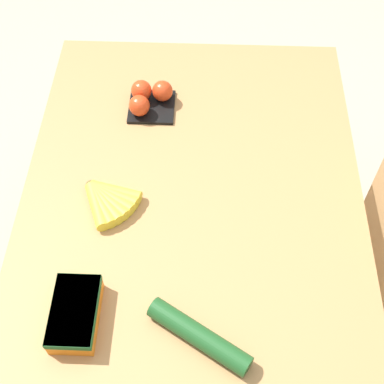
% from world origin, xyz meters
% --- Properties ---
extents(ground_plane, '(12.00, 12.00, 0.00)m').
position_xyz_m(ground_plane, '(0.00, 0.00, 0.00)').
color(ground_plane, '#B7A88E').
extents(dining_table, '(1.32, 0.95, 0.72)m').
position_xyz_m(dining_table, '(0.00, 0.00, 0.63)').
color(dining_table, '#B27F4C').
rests_on(dining_table, ground_plane).
extents(banana_bunch, '(0.16, 0.16, 0.04)m').
position_xyz_m(banana_bunch, '(0.03, -0.23, 0.74)').
color(banana_bunch, brown).
rests_on(banana_bunch, dining_table).
extents(tomato_pack, '(0.14, 0.14, 0.07)m').
position_xyz_m(tomato_pack, '(-0.35, -0.15, 0.76)').
color(tomato_pack, black).
rests_on(tomato_pack, dining_table).
extents(carrot_bag, '(0.18, 0.11, 0.06)m').
position_xyz_m(carrot_bag, '(0.36, -0.26, 0.76)').
color(carrot_bag, orange).
rests_on(carrot_bag, dining_table).
extents(cucumber_near, '(0.18, 0.25, 0.05)m').
position_xyz_m(cucumber_near, '(0.40, 0.03, 0.75)').
color(cucumber_near, '#1E5123').
rests_on(cucumber_near, dining_table).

